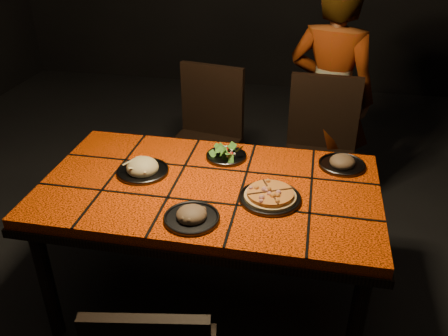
% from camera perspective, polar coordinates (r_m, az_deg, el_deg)
% --- Properties ---
extents(room_shell, '(6.04, 7.04, 3.08)m').
position_cam_1_polar(room_shell, '(1.97, -2.18, 16.90)').
color(room_shell, black).
rests_on(room_shell, ground).
extents(dining_table, '(1.62, 0.92, 0.75)m').
position_cam_1_polar(dining_table, '(2.30, -1.79, -3.64)').
color(dining_table, '#F64507').
rests_on(dining_table, ground).
extents(chair_far_left, '(0.52, 0.52, 0.99)m').
position_cam_1_polar(chair_far_left, '(3.23, -2.15, 4.56)').
color(chair_far_left, black).
rests_on(chair_far_left, ground).
extents(chair_far_right, '(0.46, 0.46, 0.99)m').
position_cam_1_polar(chair_far_right, '(3.10, 11.49, 2.84)').
color(chair_far_right, black).
rests_on(chair_far_right, ground).
extents(diner, '(0.65, 0.52, 1.57)m').
position_cam_1_polar(diner, '(3.25, 12.60, 8.25)').
color(diner, brown).
rests_on(diner, ground).
extents(plate_pizza, '(0.31, 0.31, 0.04)m').
position_cam_1_polar(plate_pizza, '(2.15, 5.56, -3.43)').
color(plate_pizza, '#323237').
rests_on(plate_pizza, dining_table).
extents(plate_pasta, '(0.26, 0.26, 0.08)m').
position_cam_1_polar(plate_pasta, '(2.38, -9.76, -0.08)').
color(plate_pasta, '#323237').
rests_on(plate_pasta, dining_table).
extents(plate_salad, '(0.21, 0.21, 0.07)m').
position_cam_1_polar(plate_salad, '(2.48, 0.28, 1.76)').
color(plate_salad, '#323237').
rests_on(plate_salad, dining_table).
extents(plate_mushroom_a, '(0.24, 0.24, 0.08)m').
position_cam_1_polar(plate_mushroom_a, '(2.01, -3.92, -5.74)').
color(plate_mushroom_a, '#323237').
rests_on(plate_mushroom_a, dining_table).
extents(plate_mushroom_b, '(0.24, 0.24, 0.08)m').
position_cam_1_polar(plate_mushroom_b, '(2.47, 14.04, 0.63)').
color(plate_mushroom_b, '#323237').
rests_on(plate_mushroom_b, dining_table).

